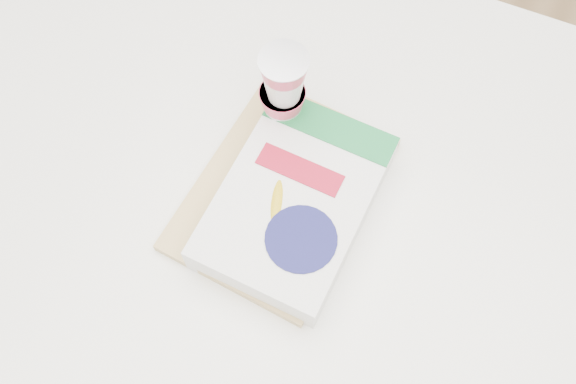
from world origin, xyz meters
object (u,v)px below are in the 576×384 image
at_px(bananas, 264,186).
at_px(cereal_box, 295,202).
at_px(table, 276,269).
at_px(cutting_board, 282,193).
at_px(yogurt_stack, 283,91).

bearing_deg(bananas, cereal_box, -3.49).
height_order(table, bananas, bananas).
bearing_deg(table, cutting_board, -47.40).
bearing_deg(yogurt_stack, cereal_box, -59.57).
xyz_separation_m(bananas, yogurt_stack, (-0.02, 0.12, 0.06)).
bearing_deg(yogurt_stack, table, -82.99).
xyz_separation_m(cutting_board, bananas, (-0.02, -0.01, 0.03)).
distance_m(table, yogurt_stack, 0.61).
relative_size(table, cutting_board, 4.18).
distance_m(table, cereal_box, 0.54).
bearing_deg(table, yogurt_stack, 97.01).
distance_m(bananas, yogurt_stack, 0.14).
bearing_deg(cutting_board, table, 137.43).
height_order(table, yogurt_stack, yogurt_stack).
xyz_separation_m(yogurt_stack, cereal_box, (0.07, -0.12, -0.07)).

